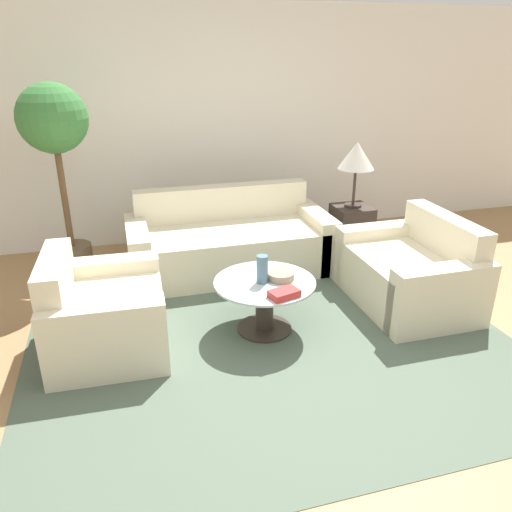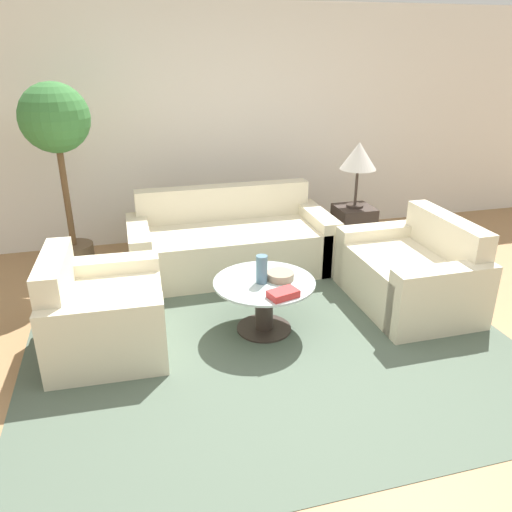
# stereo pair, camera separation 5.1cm
# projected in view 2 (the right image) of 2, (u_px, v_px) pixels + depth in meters

# --- Properties ---
(ground_plane) EXTENTS (14.00, 14.00, 0.00)m
(ground_plane) POSITION_uv_depth(u_px,v_px,m) (303.00, 375.00, 3.51)
(ground_plane) COLOR #9E754C
(wall_back) EXTENTS (10.00, 0.06, 2.60)m
(wall_back) POSITION_uv_depth(u_px,v_px,m) (217.00, 126.00, 5.68)
(wall_back) COLOR white
(wall_back) RESTS_ON ground_plane
(rug) EXTENTS (3.69, 3.42, 0.01)m
(rug) POSITION_uv_depth(u_px,v_px,m) (264.00, 329.00, 4.08)
(rug) COLOR #4C5B4C
(rug) RESTS_ON ground_plane
(sofa_main) EXTENTS (2.02, 0.90, 0.81)m
(sofa_main) POSITION_uv_depth(u_px,v_px,m) (230.00, 243.00, 5.12)
(sofa_main) COLOR beige
(sofa_main) RESTS_ON ground_plane
(armchair) EXTENTS (0.87, 1.02, 0.77)m
(armchair) POSITION_uv_depth(u_px,v_px,m) (99.00, 315.00, 3.75)
(armchair) COLOR beige
(armchair) RESTS_ON ground_plane
(loveseat) EXTENTS (0.86, 1.22, 0.79)m
(loveseat) POSITION_uv_depth(u_px,v_px,m) (414.00, 274.00, 4.41)
(loveseat) COLOR beige
(loveseat) RESTS_ON ground_plane
(coffee_table) EXTENTS (0.81, 0.81, 0.44)m
(coffee_table) POSITION_uv_depth(u_px,v_px,m) (264.00, 299.00, 3.97)
(coffee_table) COLOR #332823
(coffee_table) RESTS_ON ground_plane
(side_table) EXTENTS (0.38, 0.38, 0.57)m
(side_table) POSITION_uv_depth(u_px,v_px,m) (353.00, 232.00, 5.41)
(side_table) COLOR #332823
(side_table) RESTS_ON ground_plane
(table_lamp) EXTENTS (0.37, 0.37, 0.68)m
(table_lamp) POSITION_uv_depth(u_px,v_px,m) (359.00, 157.00, 5.09)
(table_lamp) COLOR #332823
(table_lamp) RESTS_ON side_table
(potted_plant) EXTENTS (0.62, 0.62, 1.86)m
(potted_plant) POSITION_uv_depth(u_px,v_px,m) (58.00, 143.00, 4.53)
(potted_plant) COLOR brown
(potted_plant) RESTS_ON ground_plane
(vase) EXTENTS (0.09, 0.09, 0.23)m
(vase) POSITION_uv_depth(u_px,v_px,m) (262.00, 269.00, 3.85)
(vase) COLOR slate
(vase) RESTS_ON coffee_table
(bowl) EXTENTS (0.21, 0.21, 0.06)m
(bowl) POSITION_uv_depth(u_px,v_px,m) (280.00, 276.00, 3.93)
(bowl) COLOR gray
(bowl) RESTS_ON coffee_table
(book_stack) EXTENTS (0.25, 0.19, 0.05)m
(book_stack) POSITION_uv_depth(u_px,v_px,m) (283.00, 294.00, 3.65)
(book_stack) COLOR #BC3333
(book_stack) RESTS_ON coffee_table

